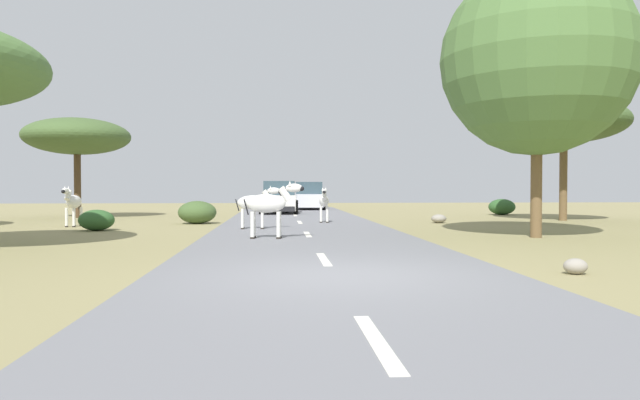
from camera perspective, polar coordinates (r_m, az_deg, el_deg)
ground_plane at (r=9.34m, az=2.15°, el=-7.64°), size 90.00×90.00×0.00m
road at (r=9.33m, az=1.36°, el=-7.50°), size 6.00×64.00×0.05m
lane_markings at (r=8.34m, az=2.03°, el=-8.35°), size 0.16×56.00×0.01m
zebra_0 at (r=23.10m, az=0.40°, el=-0.15°), size 0.45×1.49×1.40m
zebra_1 at (r=23.20m, az=-23.07°, el=-0.22°), size 0.47×1.59×1.50m
zebra_2 at (r=19.64m, az=-6.39°, el=-0.30°), size 1.55×0.42×1.46m
zebra_3 at (r=15.90m, az=-4.99°, el=-0.42°), size 1.66×0.54×1.57m
car_0 at (r=37.17m, az=-1.05°, el=0.32°), size 2.24×4.45×1.74m
car_1 at (r=31.73m, az=-3.99°, el=0.16°), size 2.16×4.41×1.74m
tree_1 at (r=30.02m, az=-22.72°, el=5.74°), size 4.91×4.91×4.73m
tree_5 at (r=18.19m, az=20.53°, el=12.74°), size 5.49×5.49×7.84m
tree_6 at (r=27.54m, az=22.80°, el=7.07°), size 5.38×5.38×5.25m
bush_0 at (r=28.25m, az=-11.63°, el=-1.14°), size 0.94×0.85×0.56m
bush_1 at (r=32.15m, az=17.40°, el=-0.65°), size 1.39×1.26×0.84m
bush_2 at (r=23.61m, az=-11.94°, el=-1.19°), size 1.51×1.36×0.91m
bush_4 at (r=20.81m, az=-21.07°, el=-1.85°), size 1.17×1.05×0.70m
rock_0 at (r=24.08m, az=11.57°, el=-1.80°), size 0.61×0.59×0.35m
rock_1 at (r=26.01m, az=-21.36°, el=-1.70°), size 0.48×0.50×0.30m
rock_2 at (r=10.59m, az=23.76°, el=-5.97°), size 0.39×0.34×0.27m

